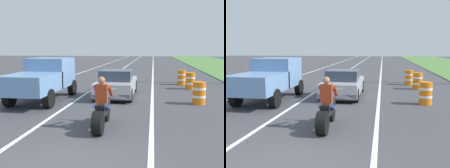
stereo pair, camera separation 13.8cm
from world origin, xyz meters
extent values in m
cube|color=white|center=(-5.40, 20.00, 0.00)|extent=(0.14, 120.00, 0.01)
cube|color=white|center=(1.80, 20.00, 0.00)|extent=(0.14, 120.00, 0.01)
cube|color=white|center=(-1.80, 20.00, 0.00)|extent=(0.14, 120.00, 0.01)
cylinder|color=black|center=(0.28, 2.60, 0.35)|extent=(0.28, 0.69, 0.69)
cylinder|color=black|center=(0.28, 4.15, 0.31)|extent=(0.12, 0.63, 0.63)
cube|color=black|center=(0.28, 3.43, 0.61)|extent=(0.28, 1.10, 0.36)
cylinder|color=#B2B2B7|center=(0.28, 4.07, 0.68)|extent=(0.08, 0.36, 0.73)
cylinder|color=#A5A5AA|center=(0.28, 4.05, 1.11)|extent=(0.70, 0.05, 0.05)
cube|color=#993319|center=(0.28, 3.20, 1.09)|extent=(0.36, 0.24, 0.60)
sphere|color=#9E7051|center=(0.28, 3.20, 1.51)|extent=(0.22, 0.22, 0.22)
cylinder|color=#384C7A|center=(0.10, 3.23, 0.69)|extent=(0.14, 0.47, 0.32)
cylinder|color=#993319|center=(0.06, 3.50, 1.14)|extent=(0.10, 0.51, 0.40)
cylinder|color=#384C7A|center=(0.46, 3.23, 0.69)|extent=(0.14, 0.47, 0.32)
cylinder|color=#993319|center=(0.50, 3.50, 1.14)|extent=(0.10, 0.51, 0.40)
cube|color=#B7B7BC|center=(-0.03, 9.11, 0.53)|extent=(1.80, 4.30, 0.64)
cube|color=#333D4C|center=(-0.03, 8.91, 1.11)|extent=(1.56, 1.70, 0.52)
cube|color=black|center=(-0.03, 7.06, 0.29)|extent=(1.76, 0.20, 0.28)
cylinder|color=black|center=(-0.83, 10.71, 0.32)|extent=(0.24, 0.64, 0.64)
cylinder|color=black|center=(0.77, 10.71, 0.32)|extent=(0.24, 0.64, 0.64)
cylinder|color=black|center=(-0.83, 7.51, 0.32)|extent=(0.24, 0.64, 0.64)
cylinder|color=black|center=(0.77, 7.51, 0.32)|extent=(0.24, 0.64, 0.64)
cube|color=#6B93C6|center=(-3.31, 8.32, 1.28)|extent=(1.90, 2.10, 1.40)
cube|color=#333D4C|center=(-3.31, 8.67, 1.67)|extent=(1.67, 0.29, 0.57)
cube|color=#6B93C6|center=(-3.31, 6.07, 0.98)|extent=(1.90, 2.70, 0.80)
cylinder|color=black|center=(-4.18, 9.12, 0.40)|extent=(0.28, 0.80, 0.80)
cylinder|color=black|center=(-2.44, 9.12, 0.40)|extent=(0.28, 0.80, 0.80)
cylinder|color=black|center=(-4.18, 5.77, 0.40)|extent=(0.28, 0.80, 0.80)
cylinder|color=black|center=(-2.44, 5.77, 0.40)|extent=(0.28, 0.80, 0.80)
cylinder|color=orange|center=(3.84, 7.53, 0.50)|extent=(0.56, 0.56, 1.00)
cylinder|color=white|center=(3.84, 7.53, 0.70)|extent=(0.58, 0.58, 0.10)
cylinder|color=white|center=(3.84, 7.53, 0.35)|extent=(0.58, 0.58, 0.10)
cylinder|color=orange|center=(4.05, 12.12, 0.50)|extent=(0.56, 0.56, 1.00)
cylinder|color=white|center=(4.05, 12.12, 0.70)|extent=(0.58, 0.58, 0.10)
cylinder|color=white|center=(4.05, 12.12, 0.35)|extent=(0.58, 0.58, 0.10)
cylinder|color=orange|center=(3.73, 14.09, 0.50)|extent=(0.56, 0.56, 1.00)
cylinder|color=white|center=(3.73, 14.09, 0.70)|extent=(0.58, 0.58, 0.10)
cylinder|color=white|center=(3.73, 14.09, 0.35)|extent=(0.58, 0.58, 0.10)
camera|label=1|loc=(1.81, -4.82, 2.47)|focal=43.81mm
camera|label=2|loc=(1.94, -4.80, 2.47)|focal=43.81mm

